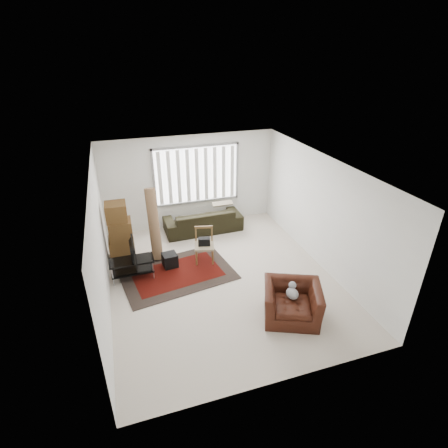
% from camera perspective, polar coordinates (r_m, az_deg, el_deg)
% --- Properties ---
extents(room, '(6.00, 6.02, 2.71)m').
position_cam_1_polar(room, '(7.85, -1.40, 3.84)').
color(room, beige).
rests_on(room, ground).
extents(persian_rug, '(2.79, 2.08, 0.02)m').
position_cam_1_polar(persian_rug, '(8.49, -7.62, -8.02)').
color(persian_rug, black).
rests_on(persian_rug, ground).
extents(tv_stand, '(1.00, 0.45, 0.50)m').
position_cam_1_polar(tv_stand, '(8.36, -14.78, -6.46)').
color(tv_stand, black).
rests_on(tv_stand, ground).
extents(tv, '(0.10, 0.81, 0.46)m').
position_cam_1_polar(tv, '(8.17, -15.08, -4.29)').
color(tv, black).
rests_on(tv, tv_stand).
extents(subwoofer, '(0.37, 0.37, 0.34)m').
position_cam_1_polar(subwoofer, '(8.68, -8.82, -5.82)').
color(subwoofer, black).
rests_on(subwoofer, persian_rug).
extents(moving_boxes, '(0.62, 0.57, 1.50)m').
position_cam_1_polar(moving_boxes, '(9.06, -16.59, -1.45)').
color(moving_boxes, brown).
rests_on(moving_boxes, ground).
extents(white_flatpack, '(0.58, 0.23, 0.74)m').
position_cam_1_polar(white_flatpack, '(9.25, -16.23, -3.14)').
color(white_flatpack, silver).
rests_on(white_flatpack, ground).
extents(rolled_rug, '(0.27, 0.67, 1.82)m').
position_cam_1_polar(rolled_rug, '(8.84, -11.38, -0.03)').
color(rolled_rug, brown).
rests_on(rolled_rug, ground).
extents(sofa, '(2.25, 1.01, 0.86)m').
position_cam_1_polar(sofa, '(10.15, -3.45, 1.14)').
color(sofa, black).
rests_on(sofa, ground).
extents(side_chair, '(0.57, 0.57, 0.89)m').
position_cam_1_polar(side_chair, '(8.66, -3.25, -3.25)').
color(side_chair, '#827255').
rests_on(side_chair, ground).
extents(armchair, '(1.39, 1.32, 0.82)m').
position_cam_1_polar(armchair, '(7.13, 11.04, -12.08)').
color(armchair, '#3A150B').
rests_on(armchair, ground).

